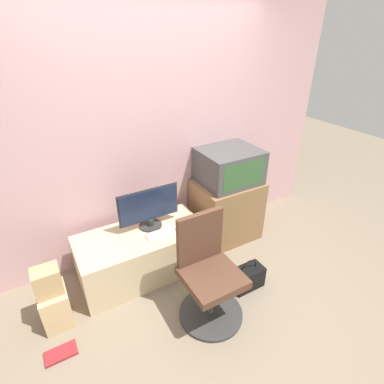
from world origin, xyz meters
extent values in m
plane|color=#7F705B|center=(0.00, 0.00, 0.00)|extent=(12.00, 12.00, 0.00)
cube|color=#CC9EA3|center=(0.00, 1.32, 1.30)|extent=(4.40, 0.05, 2.60)
cube|color=#CCB289|center=(-0.35, 0.89, 0.24)|extent=(1.25, 0.60, 0.49)
cube|color=olive|center=(0.75, 1.00, 0.36)|extent=(0.72, 0.56, 0.72)
cylinder|color=#2D2D2D|center=(-0.21, 0.97, 0.50)|extent=(0.23, 0.23, 0.02)
cylinder|color=#2D2D2D|center=(-0.21, 0.97, 0.54)|extent=(0.07, 0.07, 0.07)
cube|color=#2D2D2D|center=(-0.21, 0.97, 0.73)|extent=(0.62, 0.01, 0.34)
cube|color=#19233D|center=(-0.21, 0.97, 0.73)|extent=(0.59, 0.02, 0.32)
cube|color=silver|center=(-0.18, 0.80, 0.49)|extent=(0.28, 0.10, 0.01)
ellipsoid|color=black|center=(0.01, 0.77, 0.50)|extent=(0.06, 0.04, 0.03)
cube|color=#474747|center=(0.77, 1.03, 0.91)|extent=(0.64, 0.55, 0.38)
cube|color=#335B33|center=(0.77, 0.76, 0.91)|extent=(0.52, 0.01, 0.29)
cylinder|color=#333333|center=(-0.04, 0.09, 0.01)|extent=(0.56, 0.56, 0.03)
cylinder|color=#4C4C51|center=(-0.04, 0.09, 0.22)|extent=(0.05, 0.05, 0.38)
cube|color=#513323|center=(-0.04, 0.09, 0.45)|extent=(0.46, 0.46, 0.07)
cube|color=#513323|center=(-0.04, 0.30, 0.72)|extent=(0.42, 0.05, 0.47)
cube|color=#D1B27F|center=(-1.22, 0.69, 0.18)|extent=(0.22, 0.27, 0.35)
cube|color=tan|center=(-1.22, 0.69, 0.47)|extent=(0.21, 0.17, 0.24)
cube|color=black|center=(0.45, 0.20, 0.11)|extent=(0.31, 0.17, 0.22)
torus|color=black|center=(0.45, 0.20, 0.24)|extent=(0.18, 0.01, 0.18)
cube|color=maroon|center=(-1.26, 0.36, 0.01)|extent=(0.24, 0.13, 0.02)
camera|label=1|loc=(-1.08, -1.39, 2.25)|focal=28.00mm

